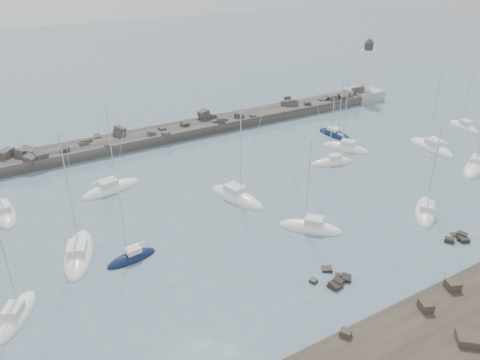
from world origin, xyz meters
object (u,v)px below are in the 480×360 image
lighthouse (364,86)px  sailboat_7 (426,212)px  sailboat_6 (237,198)px  sailboat_10 (431,148)px  sailboat_2 (132,258)px  sailboat_3 (79,254)px  sailboat_8 (335,135)px  sailboat_5 (310,228)px  sailboat_11 (476,168)px  sailboat_1 (4,213)px  sailboat_12 (464,127)px  sailboat_9 (332,163)px  sailboat_4 (112,189)px  sailboat_0 (17,316)px  sailboat_13 (346,148)px

lighthouse → sailboat_7: bearing=-125.2°
sailboat_6 → sailboat_10: (38.75, -1.70, -0.00)m
sailboat_2 → sailboat_10: size_ratio=0.62×
sailboat_3 → sailboat_10: sailboat_3 is taller
sailboat_6 → sailboat_8: (28.53, 11.92, -0.03)m
sailboat_5 → sailboat_7: size_ratio=0.97×
lighthouse → sailboat_5: size_ratio=1.13×
sailboat_10 → sailboat_11: bearing=-94.8°
sailboat_2 → sailboat_11: size_ratio=0.63×
sailboat_1 → sailboat_10: bearing=-11.5°
sailboat_5 → sailboat_12: bearing=15.7°
sailboat_3 → sailboat_7: bearing=-18.2°
sailboat_1 → sailboat_6: (28.70, -12.09, 0.01)m
sailboat_2 → sailboat_9: sailboat_9 is taller
sailboat_4 → sailboat_8: 42.89m
sailboat_7 → sailboat_8: 29.63m
sailboat_3 → sailboat_12: (75.53, 4.72, -0.00)m
sailboat_0 → sailboat_6: bearing=17.8°
sailboat_5 → sailboat_1: bearing=143.9°
lighthouse → sailboat_0: 88.07m
sailboat_3 → sailboat_2: bearing=-37.8°
sailboat_5 → sailboat_9: bearing=41.9°
sailboat_11 → sailboat_4: bearing=156.8°
sailboat_1 → sailboat_12: size_ratio=1.17×
sailboat_1 → sailboat_5: 40.29m
sailboat_12 → sailboat_4: bearing=172.1°
sailboat_8 → sailboat_12: size_ratio=1.01×
sailboat_8 → sailboat_4: bearing=-179.5°
sailboat_0 → sailboat_6: 31.50m
lighthouse → sailboat_7: 53.00m
sailboat_0 → sailboat_8: 62.36m
sailboat_0 → sailboat_5: bearing=-3.4°
sailboat_2 → sailboat_0: bearing=-165.2°
sailboat_2 → sailboat_4: bearing=80.0°
sailboat_3 → sailboat_9: (41.98, 4.93, -0.01)m
sailboat_10 → sailboat_13: 15.12m
sailboat_5 → sailboat_12: (49.22, 13.84, -0.00)m
lighthouse → sailboat_11: 39.84m
sailboat_8 → sailboat_6: bearing=-157.3°
lighthouse → sailboat_7: (-30.51, -43.24, -2.95)m
lighthouse → sailboat_9: bearing=-141.3°
sailboat_8 → sailboat_1: bearing=179.8°
sailboat_6 → sailboat_1: bearing=157.2°
sailboat_2 → sailboat_10: sailboat_10 is taller
sailboat_9 → sailboat_12: size_ratio=0.96×
sailboat_5 → sailboat_11: sailboat_11 is taller
lighthouse → sailboat_5: 60.27m
sailboat_1 → sailboat_9: sailboat_1 is taller
sailboat_1 → sailboat_13: (54.38, -6.19, 0.00)m
sailboat_10 → sailboat_0: bearing=-173.4°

